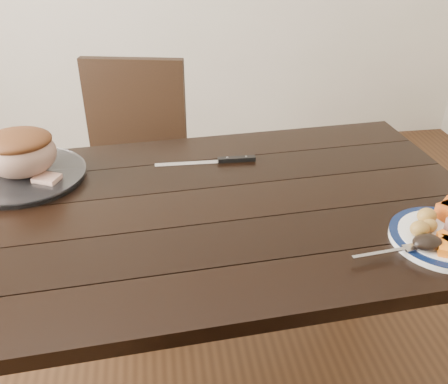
{
  "coord_description": "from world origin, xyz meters",
  "views": [
    {
      "loc": [
        -0.09,
        -1.15,
        1.48
      ],
      "look_at": [
        0.08,
        -0.02,
        0.8
      ],
      "focal_mm": 40.0,
      "sensor_mm": 36.0,
      "label": 1
    }
  ],
  "objects": [
    {
      "name": "plate_rim",
      "position": [
        0.59,
        -0.25,
        0.77
      ],
      "size": [
        0.26,
        0.26,
        0.02
      ],
      "primitive_type": "torus",
      "color": "#0B183A",
      "rests_on": "dinner_plate"
    },
    {
      "name": "dining_table",
      "position": [
        0.0,
        0.0,
        0.66
      ],
      "size": [
        1.65,
        1.0,
        0.75
      ],
      "rotation": [
        0.0,
        0.0,
        0.06
      ],
      "color": "black",
      "rests_on": "ground"
    },
    {
      "name": "roasted_potatoes",
      "position": [
        0.55,
        -0.22,
        0.79
      ],
      "size": [
        0.09,
        0.09,
        0.04
      ],
      "color": "gold",
      "rests_on": "dinner_plate"
    },
    {
      "name": "roast_joint",
      "position": [
        -0.49,
        0.22,
        0.83
      ],
      "size": [
        0.21,
        0.18,
        0.14
      ],
      "primitive_type": "ellipsoid",
      "color": "#A67A65",
      "rests_on": "serving_platter"
    },
    {
      "name": "fork",
      "position": [
        0.44,
        -0.29,
        0.77
      ],
      "size": [
        0.18,
        0.04,
        0.0
      ],
      "rotation": [
        0.0,
        0.0,
        0.11
      ],
      "color": "silver",
      "rests_on": "dinner_plate"
    },
    {
      "name": "cut_slice",
      "position": [
        -0.41,
        0.17,
        0.78
      ],
      "size": [
        0.09,
        0.08,
        0.02
      ],
      "primitive_type": "cube",
      "rotation": [
        0.0,
        0.0,
        -0.43
      ],
      "color": "tan",
      "rests_on": "serving_platter"
    },
    {
      "name": "dark_mushroom",
      "position": [
        0.52,
        -0.29,
        0.79
      ],
      "size": [
        0.07,
        0.05,
        0.03
      ],
      "primitive_type": "ellipsoid",
      "color": "black",
      "rests_on": "dinner_plate"
    },
    {
      "name": "dinner_plate",
      "position": [
        0.59,
        -0.25,
        0.76
      ],
      "size": [
        0.26,
        0.26,
        0.02
      ],
      "primitive_type": "cylinder",
      "color": "white",
      "rests_on": "dining_table"
    },
    {
      "name": "chair_far",
      "position": [
        -0.19,
        0.74,
        0.52
      ],
      "size": [
        0.5,
        0.51,
        0.93
      ],
      "rotation": [
        0.0,
        0.0,
        2.93
      ],
      "color": "black",
      "rests_on": "ground"
    },
    {
      "name": "carving_knife",
      "position": [
        0.12,
        0.25,
        0.76
      ],
      "size": [
        0.32,
        0.03,
        0.01
      ],
      "rotation": [
        0.0,
        0.0,
        -0.02
      ],
      "color": "silver",
      "rests_on": "dining_table"
    },
    {
      "name": "serving_platter",
      "position": [
        -0.49,
        0.22,
        0.76
      ],
      "size": [
        0.35,
        0.35,
        0.02
      ],
      "primitive_type": "cylinder",
      "color": "white",
      "rests_on": "dining_table"
    }
  ]
}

